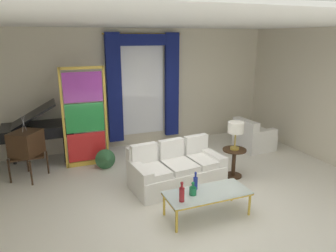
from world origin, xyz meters
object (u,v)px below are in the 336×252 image
at_px(stained_glass_divider, 85,120).
at_px(round_side_table, 234,160).
at_px(grand_piano, 37,128).
at_px(armchair_white, 253,138).
at_px(peacock_figurine, 106,160).
at_px(table_lamp_brass, 236,129).
at_px(bottle_blue_decanter, 182,194).
at_px(coffee_table, 207,194).
at_px(bottle_amber_squat, 195,182).
at_px(bottle_crystal_tall, 193,190).
at_px(vintage_tv, 26,144).
at_px(couch_white_long, 175,169).

xyz_separation_m(stained_glass_divider, round_side_table, (2.71, -1.72, -0.70)).
bearing_deg(grand_piano, armchair_white, -12.91).
height_order(peacock_figurine, round_side_table, round_side_table).
bearing_deg(table_lamp_brass, stained_glass_divider, 147.50).
bearing_deg(peacock_figurine, bottle_blue_decanter, -75.52).
height_order(stained_glass_divider, peacock_figurine, stained_glass_divider).
bearing_deg(grand_piano, round_side_table, -32.95).
relative_size(coffee_table, bottle_amber_squat, 4.47).
xyz_separation_m(bottle_crystal_tall, round_side_table, (1.47, 1.10, -0.13)).
distance_m(bottle_blue_decanter, grand_piano, 4.15).
relative_size(stained_glass_divider, peacock_figurine, 3.67).
bearing_deg(peacock_figurine, bottle_crystal_tall, -69.51).
bearing_deg(round_side_table, vintage_tv, 159.50).
bearing_deg(table_lamp_brass, bottle_blue_decanter, -144.52).
height_order(bottle_crystal_tall, table_lamp_brass, table_lamp_brass).
bearing_deg(couch_white_long, bottle_amber_squat, -95.42).
bearing_deg(round_side_table, couch_white_long, 173.75).
xyz_separation_m(couch_white_long, table_lamp_brass, (1.25, -0.14, 0.72)).
relative_size(bottle_blue_decanter, bottle_amber_squat, 1.06).
bearing_deg(coffee_table, bottle_blue_decanter, -166.98).
xyz_separation_m(couch_white_long, stained_glass_divider, (-1.46, 1.59, 0.75)).
bearing_deg(bottle_blue_decanter, grand_piano, 118.75).
xyz_separation_m(vintage_tv, table_lamp_brass, (3.91, -1.46, 0.30)).
distance_m(stained_glass_divider, table_lamp_brass, 3.21).
relative_size(bottle_amber_squat, vintage_tv, 0.23).
height_order(bottle_blue_decanter, round_side_table, bottle_blue_decanter).
distance_m(bottle_blue_decanter, armchair_white, 3.96).
xyz_separation_m(stained_glass_divider, grand_piano, (-1.00, 0.68, -0.26)).
height_order(bottle_blue_decanter, bottle_crystal_tall, bottle_blue_decanter).
distance_m(armchair_white, peacock_figurine, 3.75).
bearing_deg(grand_piano, coffee_table, -54.70).
bearing_deg(round_side_table, bottle_amber_squat, -145.00).
xyz_separation_m(couch_white_long, round_side_table, (1.25, -0.14, 0.05)).
height_order(armchair_white, stained_glass_divider, stained_glass_divider).
relative_size(coffee_table, table_lamp_brass, 2.38).
distance_m(couch_white_long, table_lamp_brass, 1.45).
height_order(bottle_amber_squat, grand_piano, grand_piano).
bearing_deg(stained_glass_divider, round_side_table, -32.50).
relative_size(armchair_white, stained_glass_divider, 0.40).
bearing_deg(grand_piano, bottle_amber_squat, -54.88).
distance_m(bottle_blue_decanter, bottle_amber_squat, 0.46).
xyz_separation_m(coffee_table, armchair_white, (2.59, 2.35, -0.09)).
xyz_separation_m(couch_white_long, vintage_tv, (-2.66, 1.33, 0.42)).
height_order(couch_white_long, coffee_table, couch_white_long).
distance_m(stained_glass_divider, grand_piano, 1.24).
xyz_separation_m(coffee_table, bottle_crystal_tall, (-0.25, 0.01, 0.11)).
relative_size(coffee_table, bottle_crystal_tall, 6.18).
bearing_deg(bottle_blue_decanter, vintage_tv, 129.23).
height_order(coffee_table, armchair_white, armchair_white).
bearing_deg(bottle_crystal_tall, grand_piano, 122.55).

